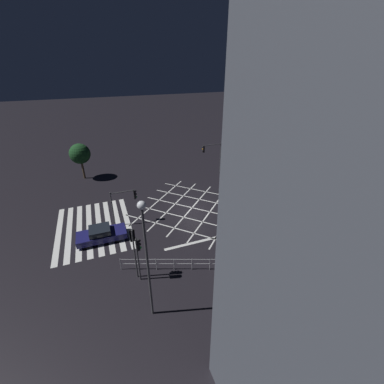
{
  "coord_description": "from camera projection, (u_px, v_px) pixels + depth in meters",
  "views": [
    {
      "loc": [
        22.62,
        -8.58,
        14.49
      ],
      "look_at": [
        0.0,
        0.0,
        1.94
      ],
      "focal_mm": 24.0,
      "sensor_mm": 36.0,
      "label": 1
    }
  ],
  "objects": [
    {
      "name": "street_lamp_west",
      "position": [
        259.0,
        204.0,
        16.48
      ],
      "size": [
        0.56,
        0.56,
        8.46
      ],
      "color": "#424244",
      "rests_on": "ground_plane"
    },
    {
      "name": "traffic_light_median_south",
      "position": [
        126.0,
        199.0,
        24.44
      ],
      "size": [
        0.36,
        2.48,
        3.59
      ],
      "rotation": [
        0.0,
        0.0,
        1.57
      ],
      "color": "#424244",
      "rests_on": "ground_plane"
    },
    {
      "name": "traffic_light_se_main",
      "position": [
        133.0,
        244.0,
        17.92
      ],
      "size": [
        0.39,
        0.36,
        4.24
      ],
      "rotation": [
        0.0,
        0.0,
        3.14
      ],
      "color": "#424244",
      "rests_on": "ground_plane"
    },
    {
      "name": "road_markings",
      "position": [
        130.0,
        221.0,
        25.78
      ],
      "size": [
        14.14,
        20.67,
        0.01
      ],
      "color": "silver",
      "rests_on": "ground_plane"
    },
    {
      "name": "traffic_light_median_north",
      "position": [
        258.0,
        171.0,
        29.11
      ],
      "size": [
        0.36,
        0.39,
        4.56
      ],
      "rotation": [
        0.0,
        0.0,
        -1.57
      ],
      "color": "#424244",
      "rests_on": "ground_plane"
    },
    {
      "name": "street_lamp_east",
      "position": [
        146.0,
        245.0,
        13.91
      ],
      "size": [
        0.47,
        0.47,
        8.26
      ],
      "color": "#424244",
      "rests_on": "ground_plane"
    },
    {
      "name": "pedestrian_railing",
      "position": [
        192.0,
        263.0,
        19.58
      ],
      "size": [
        3.93,
        10.29,
        1.05
      ],
      "rotation": [
        0.0,
        0.0,
        1.21
      ],
      "color": "#B7B7BC",
      "rests_on": "ground_plane"
    },
    {
      "name": "traffic_light_nw_cross",
      "position": [
        211.0,
        152.0,
        35.43
      ],
      "size": [
        0.36,
        2.9,
        4.24
      ],
      "rotation": [
        0.0,
        0.0,
        -1.57
      ],
      "color": "#424244",
      "rests_on": "ground_plane"
    },
    {
      "name": "ground_plane",
      "position": [
        192.0,
        208.0,
        28.15
      ],
      "size": [
        200.0,
        200.0,
        0.0
      ],
      "primitive_type": "plane",
      "color": "black"
    },
    {
      "name": "waiting_car",
      "position": [
        101.0,
        234.0,
        22.91
      ],
      "size": [
        1.85,
        4.28,
        1.27
      ],
      "rotation": [
        0.0,
        0.0,
        1.57
      ],
      "color": "#191951",
      "rests_on": "ground_plane"
    },
    {
      "name": "street_tree_near",
      "position": [
        80.0,
        154.0,
        33.56
      ],
      "size": [
        2.66,
        2.66,
        4.83
      ],
      "color": "brown",
      "rests_on": "ground_plane"
    },
    {
      "name": "traffic_light_se_cross",
      "position": [
        138.0,
        251.0,
        17.81
      ],
      "size": [
        0.36,
        0.39,
        3.71
      ],
      "rotation": [
        0.0,
        0.0,
        1.57
      ],
      "color": "#424244",
      "rests_on": "ground_plane"
    }
  ]
}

